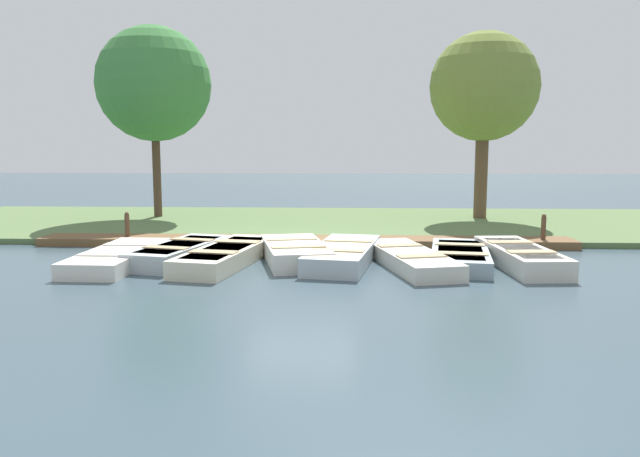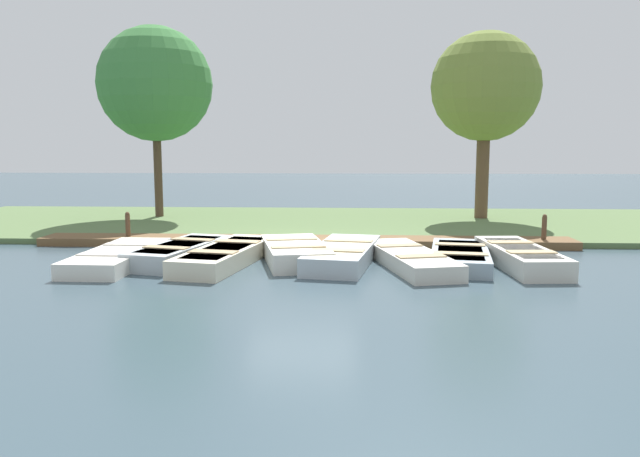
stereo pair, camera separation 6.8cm
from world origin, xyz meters
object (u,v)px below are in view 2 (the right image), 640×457
object	(u,v)px
rowboat_3	(295,252)
rowboat_4	(343,254)
rowboat_2	(227,255)
mooring_post_far	(544,231)
rowboat_1	(180,252)
rowboat_7	(520,256)
rowboat_0	(119,257)
rowboat_6	(460,256)
rowboat_5	(410,258)
mooring_post_near	(128,228)
park_tree_left	(485,88)
park_tree_far_left	(155,84)

from	to	relation	value
rowboat_3	rowboat_4	size ratio (longest dim) A/B	0.85
rowboat_2	mooring_post_far	world-z (taller)	mooring_post_far
rowboat_1	rowboat_7	size ratio (longest dim) A/B	0.96
rowboat_1	mooring_post_far	size ratio (longest dim) A/B	3.90
rowboat_1	rowboat_0	bearing A→B (deg)	-56.28
rowboat_6	mooring_post_far	world-z (taller)	mooring_post_far
rowboat_5	rowboat_7	distance (m)	2.25
rowboat_6	rowboat_5	bearing A→B (deg)	-65.84
rowboat_6	mooring_post_near	size ratio (longest dim) A/B	3.96
rowboat_3	rowboat_4	distance (m)	1.03
mooring_post_far	park_tree_left	size ratio (longest dim) A/B	0.14
park_tree_left	rowboat_0	bearing A→B (deg)	-49.79
rowboat_1	rowboat_5	world-z (taller)	rowboat_1
mooring_post_near	park_tree_left	size ratio (longest dim) A/B	0.14
mooring_post_near	rowboat_3	bearing A→B (deg)	63.63
rowboat_6	park_tree_left	world-z (taller)	park_tree_left
rowboat_6	park_tree_far_left	bearing A→B (deg)	-120.90
rowboat_3	park_tree_far_left	size ratio (longest dim) A/B	0.48
rowboat_3	rowboat_7	world-z (taller)	rowboat_3
rowboat_0	rowboat_4	distance (m)	4.66
rowboat_4	park_tree_left	distance (m)	9.31
rowboat_1	park_tree_left	world-z (taller)	park_tree_left
rowboat_2	rowboat_4	xyz separation A→B (m)	(-0.19, 2.43, 0.01)
rowboat_1	rowboat_5	size ratio (longest dim) A/B	0.87
rowboat_4	rowboat_6	xyz separation A→B (m)	(-0.01, 2.42, -0.03)
rowboat_6	rowboat_2	bearing A→B (deg)	-78.73
rowboat_3	mooring_post_near	size ratio (longest dim) A/B	3.68
park_tree_left	mooring_post_near	bearing A→B (deg)	-63.15
rowboat_7	mooring_post_far	xyz separation A→B (m)	(-2.45, 1.21, 0.20)
rowboat_5	park_tree_far_left	xyz separation A→B (m)	(-7.38, -7.45, 4.19)
rowboat_1	mooring_post_near	distance (m)	2.95
rowboat_1	park_tree_far_left	bearing A→B (deg)	-146.04
rowboat_2	rowboat_5	bearing A→B (deg)	99.27
park_tree_left	rowboat_1	bearing A→B (deg)	-47.48
mooring_post_far	rowboat_7	bearing A→B (deg)	-26.29
rowboat_7	mooring_post_far	size ratio (longest dim) A/B	4.05
mooring_post_far	rowboat_5	bearing A→B (deg)	-53.40
rowboat_5	mooring_post_far	xyz separation A→B (m)	(-2.57, 3.46, 0.24)
rowboat_6	rowboat_7	bearing A→B (deg)	90.35
mooring_post_near	park_tree_left	distance (m)	11.53
rowboat_4	rowboat_6	world-z (taller)	rowboat_4
park_tree_left	rowboat_5	bearing A→B (deg)	-21.54
rowboat_1	mooring_post_near	world-z (taller)	mooring_post_near
rowboat_6	rowboat_0	bearing A→B (deg)	-78.11
rowboat_6	park_tree_far_left	distance (m)	11.85
rowboat_1	mooring_post_far	world-z (taller)	mooring_post_far
rowboat_0	mooring_post_far	distance (m)	9.82
rowboat_2	rowboat_5	xyz separation A→B (m)	(0.09, 3.78, -0.02)
rowboat_3	rowboat_5	xyz separation A→B (m)	(0.40, 2.38, -0.04)
park_tree_far_left	mooring_post_near	bearing A→B (deg)	8.25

